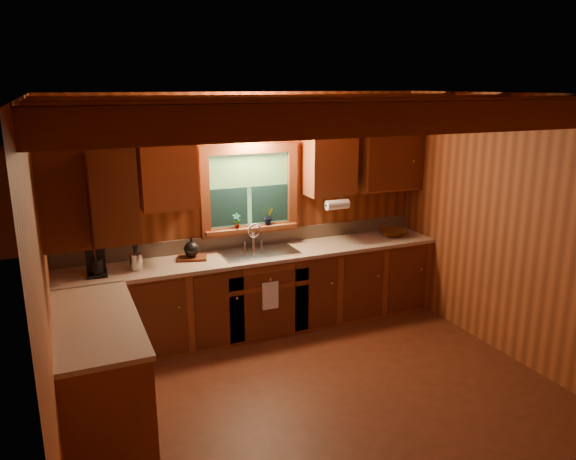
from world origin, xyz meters
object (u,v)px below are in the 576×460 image
Objects in this scene: coffee_maker at (96,259)px; wicker_basket at (393,233)px; cutting_board at (192,258)px; sink at (259,256)px.

wicker_basket is at bearing 4.64° from coffee_maker.
coffee_maker is 1.07× the size of cutting_board.
sink is 2.55× the size of coffee_maker.
wicker_basket is at bearing -0.38° from sink.
sink is at bearing 5.57° from coffee_maker.
coffee_maker is at bearing -158.15° from cutting_board.
sink is at bearing 179.62° from wicker_basket.
sink is 0.73m from cutting_board.
cutting_board is at bearing 178.20° from wicker_basket.
cutting_board is (-0.72, 0.07, 0.06)m from sink.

